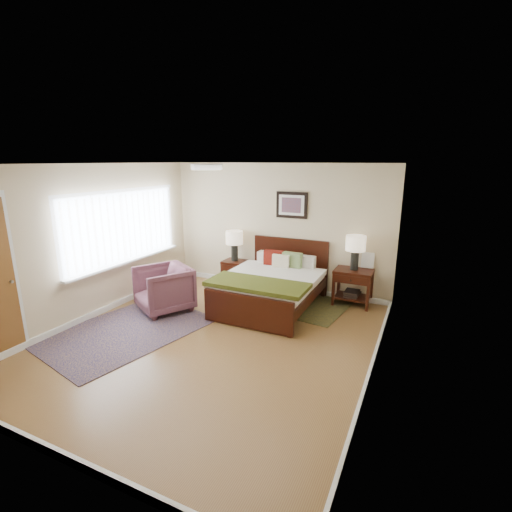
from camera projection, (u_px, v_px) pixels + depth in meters
name	position (u px, v px, depth m)	size (l,w,h in m)	color
floor	(212.00, 340.00, 5.41)	(5.00, 5.00, 0.00)	brown
back_wall	(277.00, 228.00, 7.29)	(4.50, 0.04, 2.50)	beige
front_wall	(40.00, 331.00, 2.91)	(4.50, 0.04, 2.50)	beige
left_wall	(91.00, 242.00, 6.02)	(0.04, 5.00, 2.50)	beige
right_wall	(380.00, 279.00, 4.18)	(0.04, 5.00, 2.50)	beige
ceiling	(206.00, 164.00, 4.79)	(4.50, 5.00, 0.02)	white
window	(125.00, 228.00, 6.58)	(0.11, 2.72, 1.32)	silver
ceil_fixture	(207.00, 167.00, 4.79)	(0.44, 0.44, 0.08)	white
bed	(272.00, 281.00, 6.51)	(1.63, 1.97, 1.06)	black
wall_art	(292.00, 205.00, 7.02)	(0.62, 0.05, 0.50)	black
nightstand_left	(234.00, 266.00, 7.62)	(0.46, 0.41, 0.55)	black
nightstand_right	(353.00, 283.00, 6.64)	(0.66, 0.49, 0.65)	black
lamp_left	(234.00, 240.00, 7.50)	(0.34, 0.34, 0.61)	black
lamp_right	(356.00, 246.00, 6.49)	(0.34, 0.34, 0.61)	black
armchair	(164.00, 289.00, 6.40)	(0.84, 0.86, 0.78)	brown
rug_persian	(127.00, 330.00, 5.70)	(1.70, 2.40, 0.01)	#0D1143
rug_navy	(319.00, 308.00, 6.54)	(0.87, 1.30, 0.01)	black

